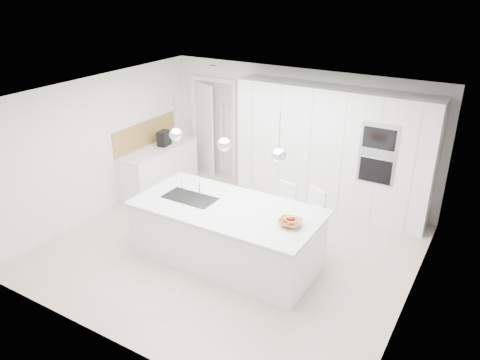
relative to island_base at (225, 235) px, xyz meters
The scene contains 27 objects.
floor 0.53m from the island_base, 108.43° to the left, with size 5.50×5.50×0.00m, color #C4B39D.
wall_back 2.92m from the island_base, 92.05° to the left, with size 5.50×5.50×0.00m, color silver.
wall_left 2.98m from the island_base, behind, with size 5.00×5.00×0.00m, color silver.
ceiling 2.09m from the island_base, 108.43° to the left, with size 5.50×5.50×0.00m, color white.
tall_cabinets 2.69m from the island_base, 74.36° to the left, with size 3.60×0.60×2.30m, color white.
oven_stack 2.86m from the island_base, 53.85° to the left, with size 0.62×0.04×1.05m, color #A5A5A8, non-canonical shape.
doorway_frame 3.50m from the island_base, 126.50° to the left, with size 1.11×0.08×2.13m, color white, non-canonical shape.
hallway_door 3.61m from the island_base, 130.22° to the left, with size 0.82×0.04×2.00m, color white.
radiator 3.28m from the island_base, 122.08° to the left, with size 0.32×0.04×1.40m, color white, non-canonical shape.
left_base_cabinets 2.96m from the island_base, 149.53° to the left, with size 0.60×1.80×0.86m, color white.
left_worktop 2.99m from the island_base, 149.53° to the left, with size 0.62×1.82×0.04m, color silver.
oak_backsplash 3.29m from the island_base, 152.14° to the left, with size 0.02×1.80×0.50m, color #A78141.
island_base is the anchor object (origin of this frame).
island_worktop 0.45m from the island_base, 90.00° to the left, with size 2.84×1.40×0.04m, color silver.
island_sink 0.76m from the island_base, behind, with size 0.84×0.44×0.18m, color #3F3F42, non-canonical shape.
island_tap 0.89m from the island_base, 161.57° to the left, with size 0.02×0.02×0.30m, color white.
pendant_left 1.70m from the island_base, behind, with size 0.20×0.20×0.20m, color white.
pendant_mid 1.47m from the island_base, 146.31° to the right, with size 0.20×0.20×0.20m, color white.
pendant_right 1.70m from the island_base, ahead, with size 0.20×0.20×0.20m, color white.
fruit_bowl 1.17m from the island_base, ahead, with size 0.33×0.33×0.08m, color #A78141.
espresso_machine 3.11m from the island_base, 146.20° to the left, with size 0.18×0.28×0.30m, color black.
bar_stool_left 1.05m from the island_base, 59.64° to the left, with size 0.34×0.47×1.03m, color white, non-canonical shape.
bar_stool_right 1.38m from the island_base, 40.40° to the left, with size 0.34×0.47×1.04m, color white, non-canonical shape.
apple_a 1.17m from the island_base, ahead, with size 0.08×0.08×0.08m, color #B10101.
apple_b 1.19m from the island_base, ahead, with size 0.07×0.07×0.07m, color #B10101.
apple_c 1.14m from the island_base, ahead, with size 0.08×0.08×0.08m, color #B10101.
banana_bunch 1.21m from the island_base, ahead, with size 0.19×0.19×0.03m, color yellow.
Camera 1 is at (3.45, -5.49, 4.09)m, focal length 35.00 mm.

